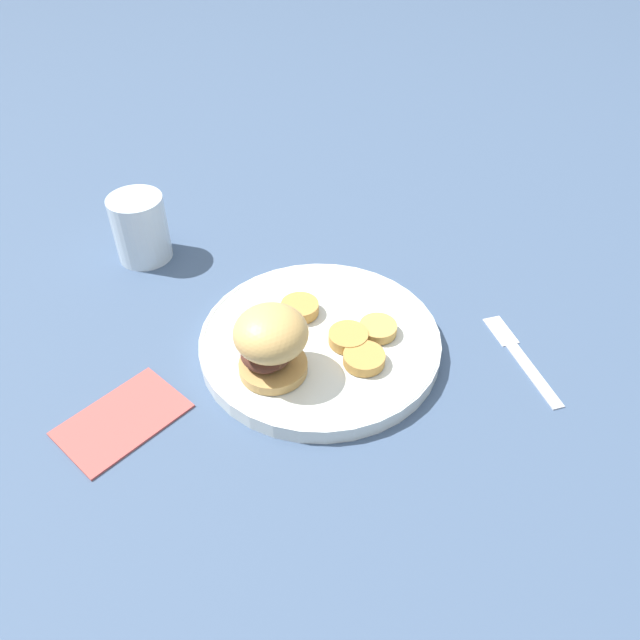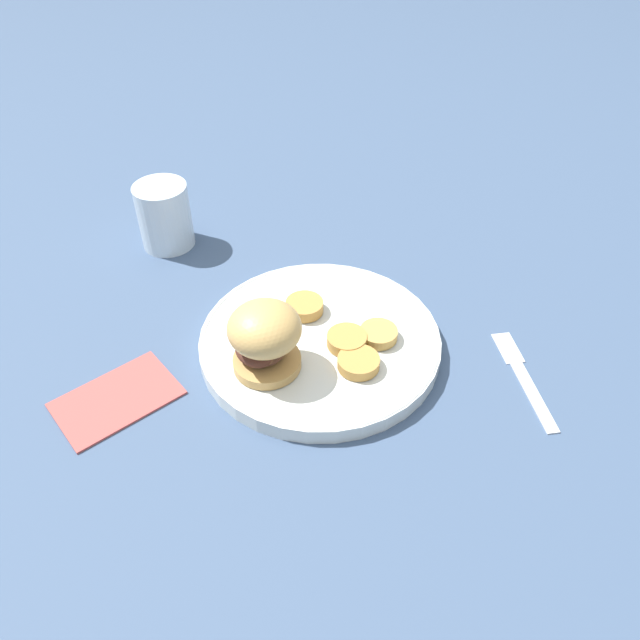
# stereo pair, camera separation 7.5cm
# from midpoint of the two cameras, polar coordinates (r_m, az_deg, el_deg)

# --- Properties ---
(ground_plane) EXTENTS (4.00, 4.00, 0.00)m
(ground_plane) POSITION_cam_midpoint_polar(r_m,az_deg,el_deg) (0.78, 2.75, -2.68)
(ground_plane) COLOR #3D5170
(dinner_plate) EXTENTS (0.30, 0.30, 0.02)m
(dinner_plate) POSITION_cam_midpoint_polar(r_m,az_deg,el_deg) (0.78, 2.77, -2.04)
(dinner_plate) COLOR silver
(dinner_plate) RESTS_ON ground_plane
(sandwich) EXTENTS (0.08, 0.10, 0.09)m
(sandwich) POSITION_cam_midpoint_polar(r_m,az_deg,el_deg) (0.70, -2.03, -1.80)
(sandwich) COLOR tan
(sandwich) RESTS_ON dinner_plate
(potato_round_0) EXTENTS (0.05, 0.05, 0.01)m
(potato_round_0) POSITION_cam_midpoint_polar(r_m,az_deg,el_deg) (0.80, 1.27, 1.12)
(potato_round_0) COLOR #BC8942
(potato_round_0) RESTS_ON dinner_plate
(potato_round_1) EXTENTS (0.05, 0.05, 0.01)m
(potato_round_1) POSITION_cam_midpoint_polar(r_m,az_deg,el_deg) (0.77, 8.18, -1.40)
(potato_round_1) COLOR tan
(potato_round_1) RESTS_ON dinner_plate
(potato_round_2) EXTENTS (0.05, 0.05, 0.01)m
(potato_round_2) POSITION_cam_midpoint_polar(r_m,az_deg,el_deg) (0.73, 6.78, -3.83)
(potato_round_2) COLOR #BC8942
(potato_round_2) RESTS_ON dinner_plate
(potato_round_3) EXTENTS (0.05, 0.05, 0.01)m
(potato_round_3) POSITION_cam_midpoint_polar(r_m,az_deg,el_deg) (0.75, 5.33, -1.96)
(potato_round_3) COLOR #BC8942
(potato_round_3) RESTS_ON dinner_plate
(fork) EXTENTS (0.10, 0.15, 0.00)m
(fork) POSITION_cam_midpoint_polar(r_m,az_deg,el_deg) (0.80, 20.76, -5.03)
(fork) COLOR silver
(fork) RESTS_ON ground_plane
(drinking_glass) EXTENTS (0.08, 0.08, 0.10)m
(drinking_glass) POSITION_cam_midpoint_polar(r_m,az_deg,el_deg) (0.95, -11.84, 9.23)
(drinking_glass) COLOR silver
(drinking_glass) RESTS_ON ground_plane
(napkin) EXTENTS (0.14, 0.09, 0.01)m
(napkin) POSITION_cam_midpoint_polar(r_m,az_deg,el_deg) (0.75, -15.40, -7.03)
(napkin) COLOR #B24C47
(napkin) RESTS_ON ground_plane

